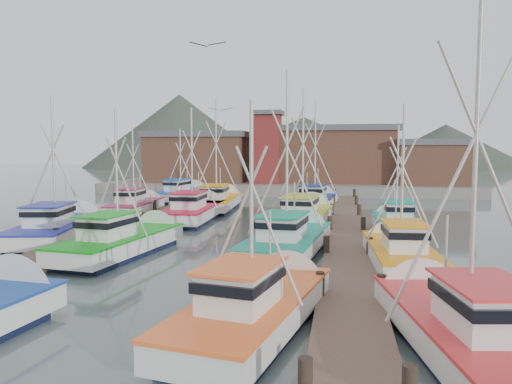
% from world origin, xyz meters
% --- Properties ---
extents(ground, '(260.00, 260.00, 0.00)m').
position_xyz_m(ground, '(0.00, 0.00, 0.00)').
color(ground, '#495756').
rests_on(ground, ground).
extents(dock_left, '(2.30, 46.00, 1.50)m').
position_xyz_m(dock_left, '(-7.00, 4.04, 0.21)').
color(dock_left, brown).
rests_on(dock_left, ground).
extents(dock_right, '(2.30, 46.00, 1.50)m').
position_xyz_m(dock_right, '(7.00, 4.04, 0.21)').
color(dock_right, brown).
rests_on(dock_right, ground).
extents(quay, '(44.00, 16.00, 1.20)m').
position_xyz_m(quay, '(0.00, 37.00, 0.60)').
color(quay, gray).
rests_on(quay, ground).
extents(shed_left, '(12.72, 8.48, 6.20)m').
position_xyz_m(shed_left, '(-11.00, 35.00, 4.34)').
color(shed_left, brown).
rests_on(shed_left, quay).
extents(shed_center, '(14.84, 9.54, 6.90)m').
position_xyz_m(shed_center, '(6.00, 37.00, 4.69)').
color(shed_center, brown).
rests_on(shed_center, quay).
extents(shed_right, '(8.48, 6.36, 5.20)m').
position_xyz_m(shed_right, '(17.00, 34.00, 3.84)').
color(shed_right, brown).
rests_on(shed_right, quay).
extents(lookout_tower, '(3.60, 3.60, 8.50)m').
position_xyz_m(lookout_tower, '(-2.00, 33.00, 5.55)').
color(lookout_tower, maroon).
rests_on(lookout_tower, quay).
extents(distant_hills, '(175.00, 140.00, 42.00)m').
position_xyz_m(distant_hills, '(-12.76, 122.59, 0.00)').
color(distant_hills, '#3F493C').
rests_on(distant_hills, ground).
extents(boat_1, '(4.18, 8.91, 7.37)m').
position_xyz_m(boat_1, '(4.32, -11.37, 0.68)').
color(boat_1, '#0F1734').
rests_on(boat_1, ground).
extents(boat_3, '(4.18, 9.03, 10.65)m').
position_xyz_m(boat_3, '(9.73, -12.09, 0.69)').
color(boat_3, '#0F1734').
rests_on(boat_3, ground).
extents(boat_4, '(3.91, 9.34, 8.06)m').
position_xyz_m(boat_4, '(-4.02, -2.18, 0.68)').
color(boat_4, '#0F1734').
rests_on(boat_4, ground).
extents(boat_5, '(4.08, 10.01, 9.99)m').
position_xyz_m(boat_5, '(4.13, -0.72, 0.68)').
color(boat_5, '#0F1734').
rests_on(boat_5, ground).
extents(boat_6, '(4.83, 10.18, 9.21)m').
position_xyz_m(boat_6, '(-9.58, 1.08, 0.68)').
color(boat_6, '#0F1734').
rests_on(boat_6, ground).
extents(boat_7, '(3.19, 8.18, 7.86)m').
position_xyz_m(boat_7, '(9.20, -2.88, 0.68)').
color(boat_7, '#0F1734').
rests_on(boat_7, ground).
extents(boat_8, '(3.74, 9.86, 9.16)m').
position_xyz_m(boat_8, '(-4.08, 10.08, 0.68)').
color(boat_8, '#0F1734').
rests_on(boat_8, ground).
extents(boat_9, '(4.15, 10.43, 10.26)m').
position_xyz_m(boat_9, '(4.17, 8.72, 0.69)').
color(boat_9, '#0F1734').
rests_on(boat_9, ground).
extents(boat_10, '(3.25, 8.70, 7.72)m').
position_xyz_m(boat_10, '(-9.60, 12.23, 0.68)').
color(boat_10, '#0F1734').
rests_on(boat_10, ground).
extents(boat_11, '(2.99, 7.87, 7.31)m').
position_xyz_m(boat_11, '(9.97, 5.88, 0.68)').
color(boat_11, '#0F1734').
rests_on(boat_11, ground).
extents(boat_12, '(4.25, 10.28, 10.55)m').
position_xyz_m(boat_12, '(-4.06, 17.08, 0.69)').
color(boat_12, '#0F1734').
rests_on(boat_12, ground).
extents(boat_13, '(4.08, 9.80, 10.20)m').
position_xyz_m(boat_13, '(4.48, 18.33, 0.69)').
color(boat_13, '#0F1734').
rests_on(boat_13, ground).
extents(boat_14, '(3.67, 9.51, 8.18)m').
position_xyz_m(boat_14, '(-9.43, 23.83, 0.68)').
color(boat_14, '#0F1734').
rests_on(boat_14, ground).
extents(gull_near, '(1.54, 0.66, 0.24)m').
position_xyz_m(gull_near, '(1.17, -5.37, 9.58)').
color(gull_near, gray).
rests_on(gull_near, ground).
extents(gull_far, '(1.54, 0.61, 0.24)m').
position_xyz_m(gull_far, '(-0.78, 4.87, 7.75)').
color(gull_far, gray).
rests_on(gull_far, ground).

